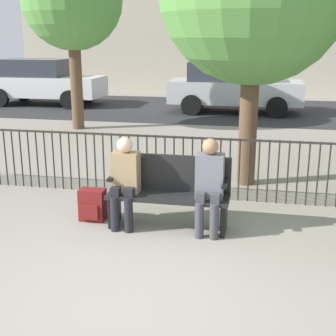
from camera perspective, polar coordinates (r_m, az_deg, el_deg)
The scene contains 10 objects.
ground_plane at distance 4.60m, azimuth -4.38°, elevation -15.39°, with size 80.00×80.00×0.00m, color gray.
park_bench at distance 5.97m, azimuth 0.15°, elevation -2.69°, with size 1.54×0.45×0.92m.
seated_person_0 at distance 5.93m, azimuth -5.29°, elevation -1.20°, with size 0.34×0.39×1.17m.
seated_person_1 at distance 5.72m, azimuth 5.04°, elevation -1.68°, with size 0.34×0.39×1.20m.
backpack at distance 6.32m, azimuth -9.19°, elevation -4.49°, with size 0.34×0.25×0.43m.
fence_railing at distance 7.04m, azimuth 1.88°, elevation 0.79°, with size 9.01×0.03×0.95m.
tree_2 at distance 12.64m, azimuth -11.63°, elevation 19.43°, with size 2.54×2.54×4.56m.
street_surface at distance 15.99m, azimuth 7.44°, elevation 7.05°, with size 24.00×6.00×0.01m.
parked_car_0 at distance 15.40m, azimuth 7.91°, elevation 9.85°, with size 4.20×1.94×1.62m.
parked_car_1 at distance 17.64m, azimuth -15.10°, elevation 10.19°, with size 4.20×1.94×1.62m.
Camera 1 is at (1.11, -3.78, 2.37)m, focal length 50.00 mm.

